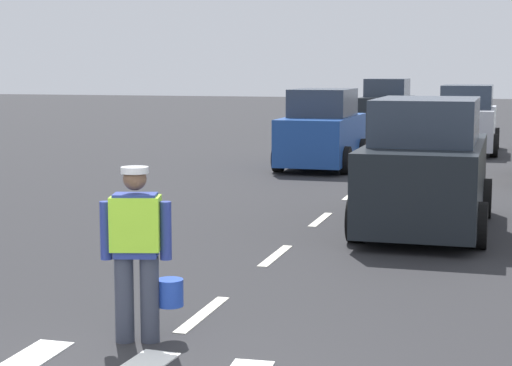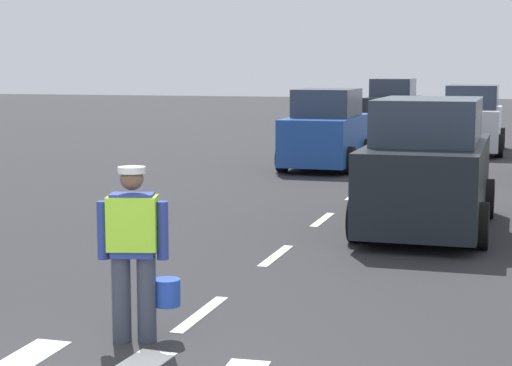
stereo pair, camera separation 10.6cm
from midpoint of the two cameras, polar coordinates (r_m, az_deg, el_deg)
The scene contains 7 objects.
ground_plane at distance 27.04m, azimuth 10.04°, elevation 1.94°, with size 96.00×96.00×0.00m, color #28282B.
lane_center_line at distance 31.19m, azimuth 10.94°, elevation 2.67°, with size 0.14×46.40×0.01m.
road_worker at distance 8.31m, azimuth -7.47°, elevation -4.01°, with size 0.72×0.50×1.67m.
car_outgoing_far at distance 27.50m, azimuth 13.99°, elevation 3.92°, with size 1.91×4.33×2.05m.
car_outgoing_ahead at distance 14.22m, azimuth 11.33°, elevation 0.90°, with size 2.01×4.39×2.10m.
car_oncoming_second at distance 22.68m, azimuth 4.74°, elevation 3.36°, with size 1.91×3.90×2.03m.
car_oncoming_third at distance 34.85m, azimuth 8.95°, elevation 4.84°, with size 2.03×3.85×2.14m.
Camera 2 is at (3.12, -5.72, 2.59)m, focal length 61.51 mm.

